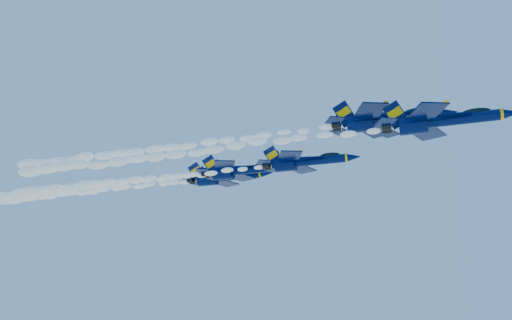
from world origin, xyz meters
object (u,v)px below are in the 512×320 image
(jet_lead, at_px, (440,121))
(jet_second, at_px, (385,120))
(jet_fourth, at_px, (241,170))
(jet_fifth, at_px, (224,177))
(jet_third, at_px, (305,162))

(jet_lead, relative_size, jet_second, 0.95)
(jet_fourth, bearing_deg, jet_lead, -39.45)
(jet_fifth, bearing_deg, jet_fourth, -52.67)
(jet_second, bearing_deg, jet_third, 135.30)
(jet_third, relative_size, jet_fifth, 0.85)
(jet_lead, distance_m, jet_second, 9.24)
(jet_lead, relative_size, jet_third, 0.93)
(jet_third, distance_m, jet_fourth, 17.19)
(jet_second, height_order, jet_fifth, jet_fifth)
(jet_fourth, bearing_deg, jet_second, -38.80)
(jet_third, xyz_separation_m, jet_fourth, (-14.43, 9.01, 2.44))
(jet_lead, bearing_deg, jet_second, 137.77)
(jet_lead, xyz_separation_m, jet_third, (-20.36, 19.62, 3.08))
(jet_lead, distance_m, jet_fifth, 57.26)
(jet_fourth, bearing_deg, jet_fifth, 127.33)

